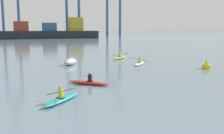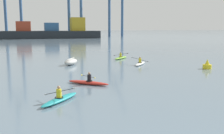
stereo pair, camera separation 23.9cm
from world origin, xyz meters
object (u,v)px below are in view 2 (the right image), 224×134
(channel_buoy, at_px, (207,65))
(kayak_red, at_px, (88,82))
(gantry_crane_east, at_px, (116,2))
(capsized_dinghy, at_px, (71,62))
(kayak_teal, at_px, (60,99))
(kayak_white, at_px, (140,63))
(container_barge, at_px, (53,32))
(kayak_lime, at_px, (121,58))

(channel_buoy, bearing_deg, kayak_red, -163.92)
(gantry_crane_east, relative_size, capsized_dinghy, 12.03)
(capsized_dinghy, xyz_separation_m, kayak_red, (-0.17, -10.92, -0.18))
(kayak_teal, bearing_deg, kayak_red, 58.48)
(kayak_white, xyz_separation_m, kayak_red, (-7.87, -8.64, -0.00))
(capsized_dinghy, relative_size, channel_buoy, 2.80)
(kayak_red, bearing_deg, container_barge, 87.72)
(capsized_dinghy, bearing_deg, kayak_teal, -100.13)
(container_barge, height_order, kayak_lime, container_barge)
(container_barge, bearing_deg, kayak_lime, -86.81)
(kayak_lime, bearing_deg, capsized_dinghy, -152.22)
(kayak_white, height_order, kayak_red, kayak_red)
(kayak_red, bearing_deg, channel_buoy, 16.08)
(container_barge, bearing_deg, kayak_white, -86.86)
(channel_buoy, bearing_deg, kayak_teal, -153.46)
(capsized_dinghy, relative_size, kayak_red, 0.94)
(container_barge, xyz_separation_m, capsized_dinghy, (-3.33, -77.31, -2.17))
(container_barge, relative_size, kayak_teal, 12.82)
(container_barge, bearing_deg, gantry_crane_east, 22.11)
(capsized_dinghy, bearing_deg, container_barge, 87.53)
(kayak_teal, height_order, kayak_red, kayak_teal)
(kayak_teal, bearing_deg, kayak_lime, 61.88)
(kayak_lime, bearing_deg, container_barge, 93.19)
(capsized_dinghy, height_order, kayak_white, kayak_white)
(gantry_crane_east, distance_m, kayak_teal, 112.19)
(container_barge, xyz_separation_m, kayak_teal, (-6.01, -92.31, -2.35))
(capsized_dinghy, distance_m, kayak_lime, 8.40)
(kayak_white, relative_size, kayak_red, 1.02)
(capsized_dinghy, distance_m, kayak_white, 8.03)
(container_barge, distance_m, kayak_white, 79.74)
(gantry_crane_east, relative_size, kayak_lime, 11.88)
(channel_buoy, xyz_separation_m, kayak_red, (-13.41, -3.87, -0.19))
(container_barge, distance_m, gantry_crane_east, 35.88)
(kayak_white, height_order, kayak_teal, kayak_teal)
(capsized_dinghy, bearing_deg, kayak_lime, 27.78)
(gantry_crane_east, distance_m, kayak_red, 107.56)
(container_barge, height_order, capsized_dinghy, container_barge)
(gantry_crane_east, relative_size, kayak_white, 11.03)
(channel_buoy, bearing_deg, gantry_crane_east, 77.89)
(kayak_white, bearing_deg, kayak_red, -132.34)
(kayak_red, bearing_deg, kayak_lime, 62.86)
(kayak_teal, bearing_deg, gantry_crane_east, 70.70)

